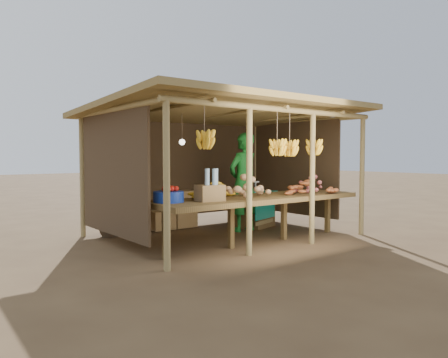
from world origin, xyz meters
TOP-DOWN VIEW (x-y plane):
  - ground at (0.00, 0.00)m, footprint 60.00×60.00m
  - stall_structure at (-0.06, -0.08)m, footprint 4.70×3.50m
  - counter at (0.00, -0.95)m, footprint 3.90×1.05m
  - potato_heap at (-0.34, -0.98)m, footprint 1.09×0.67m
  - sweet_potato_heap at (1.00, -1.20)m, footprint 1.03×0.76m
  - onion_heap at (1.38, -0.99)m, footprint 0.94×0.73m
  - banana_pile at (-0.72, -0.69)m, footprint 0.71×0.45m
  - tomato_basin at (-1.66, -0.79)m, footprint 0.45×0.45m
  - bottle_box at (-1.08, -1.04)m, footprint 0.43×0.36m
  - vendor at (0.61, 0.17)m, footprint 0.75×0.53m
  - tarp_crate at (1.11, 0.41)m, footprint 0.99×0.92m
  - carton_stack at (-0.30, 1.19)m, footprint 0.99×0.38m
  - burlap_sacks at (-1.48, 1.20)m, footprint 0.88×0.46m

SIDE VIEW (x-z plane):
  - ground at x=0.00m, z-range 0.00..0.00m
  - burlap_sacks at x=-1.48m, z-range -0.04..0.58m
  - carton_stack at x=-0.30m, z-range -0.04..0.70m
  - tarp_crate at x=1.11m, z-range -0.09..0.88m
  - counter at x=0.00m, z-range 0.34..1.14m
  - tomato_basin at x=-1.66m, z-range 0.78..1.02m
  - vendor at x=0.61m, z-range 0.00..1.93m
  - banana_pile at x=-0.72m, z-range 0.80..1.15m
  - sweet_potato_heap at x=1.00m, z-range 0.80..1.16m
  - onion_heap at x=1.38m, z-range 0.80..1.16m
  - potato_heap at x=-0.34m, z-range 0.80..1.17m
  - bottle_box at x=-1.08m, z-range 0.74..1.23m
  - stall_structure at x=-0.06m, z-range 0.70..3.13m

